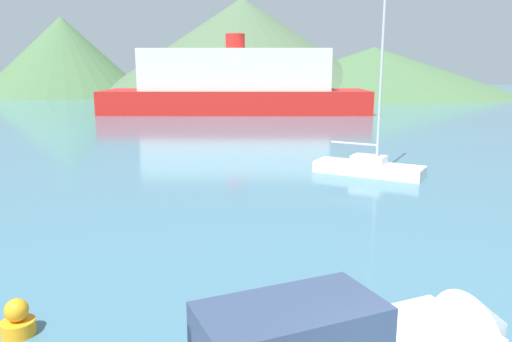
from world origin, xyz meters
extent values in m
cone|color=white|center=(2.18, 3.29, 0.41)|extent=(1.48, 1.90, 1.67)
cube|color=#334260|center=(-1.70, 2.27, 1.27)|extent=(2.97, 2.05, 0.90)
cube|color=white|center=(5.65, 17.94, 0.27)|extent=(4.95, 4.39, 0.54)
cube|color=white|center=(5.65, 17.94, 0.73)|extent=(1.87, 1.80, 0.38)
cylinder|color=#BCBCC1|center=(5.95, 17.71, 5.81)|extent=(0.12, 0.12, 10.54)
cylinder|color=#BCBCC1|center=(5.06, 18.42, 1.44)|extent=(1.85, 1.51, 0.10)
cube|color=red|center=(3.10, 50.92, 1.24)|extent=(29.59, 12.75, 2.48)
cube|color=silver|center=(3.10, 50.92, 4.66)|extent=(20.91, 10.16, 4.37)
cylinder|color=red|center=(3.10, 50.92, 7.64)|extent=(2.09, 2.09, 1.60)
cylinder|color=orange|center=(-6.40, 5.20, 0.14)|extent=(0.64, 0.64, 0.29)
sphere|color=orange|center=(-6.40, 5.20, 0.51)|extent=(0.45, 0.45, 0.45)
cone|color=#476B42|center=(-22.78, 89.35, 6.71)|extent=(28.61, 28.61, 13.43)
cone|color=#4C6647|center=(8.67, 87.73, 8.47)|extent=(52.45, 52.45, 16.93)
cone|color=#476B42|center=(31.85, 83.13, 4.17)|extent=(49.67, 49.67, 8.34)
camera|label=1|loc=(-3.21, -4.19, 5.10)|focal=35.00mm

